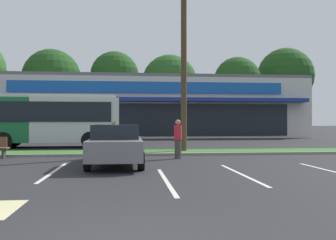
% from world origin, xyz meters
% --- Properties ---
extents(grass_median, '(56.00, 2.20, 0.12)m').
position_xyz_m(grass_median, '(0.00, 14.00, 0.06)').
color(grass_median, '#386B28').
rests_on(grass_median, ground_plane).
extents(curb_lip, '(56.00, 0.24, 0.12)m').
position_xyz_m(curb_lip, '(0.00, 12.78, 0.06)').
color(curb_lip, gray).
rests_on(curb_lip, ground_plane).
extents(parking_stripe_1, '(0.12, 4.80, 0.01)m').
position_xyz_m(parking_stripe_1, '(-2.00, 7.47, 0.00)').
color(parking_stripe_1, silver).
rests_on(parking_stripe_1, ground_plane).
extents(parking_stripe_2, '(0.12, 4.80, 0.01)m').
position_xyz_m(parking_stripe_2, '(1.41, 5.26, 0.00)').
color(parking_stripe_2, silver).
rests_on(parking_stripe_2, ground_plane).
extents(parking_stripe_3, '(0.12, 4.80, 0.01)m').
position_xyz_m(parking_stripe_3, '(3.83, 6.27, 0.00)').
color(parking_stripe_3, silver).
rests_on(parking_stripe_3, ground_plane).
extents(parking_stripe_4, '(0.12, 4.80, 0.01)m').
position_xyz_m(parking_stripe_4, '(6.96, 6.46, 0.00)').
color(parking_stripe_4, silver).
rests_on(parking_stripe_4, ground_plane).
extents(storefront_building, '(31.67, 13.56, 6.10)m').
position_xyz_m(storefront_building, '(2.32, 36.11, 3.05)').
color(storefront_building, beige).
rests_on(storefront_building, ground_plane).
extents(tree_left, '(7.41, 7.41, 10.91)m').
position_xyz_m(tree_left, '(-9.38, 45.20, 7.19)').
color(tree_left, '#473323').
rests_on(tree_left, ground_plane).
extents(tree_mid_left, '(6.57, 6.57, 11.11)m').
position_xyz_m(tree_mid_left, '(-1.42, 47.08, 7.81)').
color(tree_mid_left, '#473323').
rests_on(tree_mid_left, ground_plane).
extents(tree_mid, '(7.57, 7.57, 10.79)m').
position_xyz_m(tree_mid, '(6.11, 47.05, 7.00)').
color(tree_mid, '#473323').
rests_on(tree_mid, ground_plane).
extents(tree_mid_right, '(6.16, 6.16, 10.07)m').
position_xyz_m(tree_mid_right, '(14.73, 43.67, 6.97)').
color(tree_mid_right, '#473323').
rests_on(tree_mid_right, ground_plane).
extents(tree_right, '(7.89, 7.89, 12.01)m').
position_xyz_m(tree_right, '(22.67, 46.82, 8.05)').
color(tree_right, '#473323').
rests_on(tree_right, ground_plane).
extents(utility_pole, '(3.10, 2.39, 11.31)m').
position_xyz_m(utility_pole, '(3.11, 14.19, 6.01)').
color(utility_pole, '#4C3826').
rests_on(utility_pole, ground_plane).
extents(city_bus, '(11.70, 2.92, 3.25)m').
position_xyz_m(city_bus, '(-5.97, 19.09, 1.76)').
color(city_bus, '#196638').
rests_on(city_bus, ground_plane).
extents(car_1, '(4.67, 1.91, 1.54)m').
position_xyz_m(car_1, '(-5.55, 25.90, 0.78)').
color(car_1, silver).
rests_on(car_1, ground_plane).
extents(car_3, '(1.96, 4.75, 1.50)m').
position_xyz_m(car_3, '(-0.06, 8.92, 0.77)').
color(car_3, slate).
rests_on(car_3, ground_plane).
extents(pedestrian_near_bench, '(0.34, 0.34, 1.69)m').
position_xyz_m(pedestrian_near_bench, '(-0.27, 12.15, 0.85)').
color(pedestrian_near_bench, '#1E2338').
rests_on(pedestrian_near_bench, ground_plane).
extents(pedestrian_by_pole, '(0.34, 0.34, 1.70)m').
position_xyz_m(pedestrian_by_pole, '(2.54, 11.28, 0.85)').
color(pedestrian_by_pole, '#47423D').
rests_on(pedestrian_by_pole, ground_plane).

